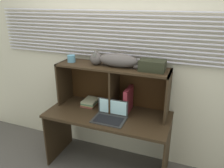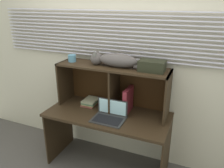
{
  "view_description": "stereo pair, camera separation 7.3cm",
  "coord_description": "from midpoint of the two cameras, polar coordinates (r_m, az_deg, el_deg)",
  "views": [
    {
      "loc": [
        0.84,
        -1.86,
        1.91
      ],
      "look_at": [
        0.0,
        0.33,
        1.02
      ],
      "focal_mm": 35.63,
      "sensor_mm": 36.0,
      "label": 1
    },
    {
      "loc": [
        0.91,
        -1.83,
        1.91
      ],
      "look_at": [
        0.0,
        0.33,
        1.02
      ],
      "focal_mm": 35.63,
      "sensor_mm": 36.0,
      "label": 2
    }
  ],
  "objects": [
    {
      "name": "cat",
      "position": [
        2.41,
        1.71,
        6.11
      ],
      "size": [
        0.78,
        0.16,
        0.17
      ],
      "color": "#4F4845",
      "rests_on": "hutch_shelf_unit"
    },
    {
      "name": "back_panel_with_blinds",
      "position": [
        2.63,
        2.65,
        6.42
      ],
      "size": [
        4.4,
        0.08,
        2.5
      ],
      "color": "beige",
      "rests_on": "ground"
    },
    {
      "name": "binder_upright",
      "position": [
        2.51,
        4.99,
        -4.17
      ],
      "size": [
        0.05,
        0.25,
        0.28
      ],
      "primitive_type": "cube",
      "color": "maroon",
      "rests_on": "desk"
    },
    {
      "name": "book_stack",
      "position": [
        2.72,
        -4.77,
        -4.6
      ],
      "size": [
        0.17,
        0.21,
        0.07
      ],
      "color": "brown",
      "rests_on": "desk"
    },
    {
      "name": "laptop",
      "position": [
        2.4,
        0.23,
        -8.09
      ],
      "size": [
        0.35,
        0.25,
        0.19
      ],
      "color": "#2A2A2A",
      "rests_on": "desk"
    },
    {
      "name": "small_basket",
      "position": [
        2.65,
        -9.43,
        6.54
      ],
      "size": [
        0.09,
        0.09,
        0.08
      ],
      "primitive_type": "cylinder",
      "color": "teal",
      "rests_on": "hutch_shelf_unit"
    },
    {
      "name": "desk",
      "position": [
        2.59,
        -0.36,
        -10.28
      ],
      "size": [
        1.38,
        0.63,
        0.71
      ],
      "color": "black",
      "rests_on": "ground"
    },
    {
      "name": "hutch_shelf_unit",
      "position": [
        2.52,
        1.21,
        1.15
      ],
      "size": [
        1.27,
        0.34,
        0.52
      ],
      "color": "black",
      "rests_on": "desk"
    },
    {
      "name": "storage_box",
      "position": [
        2.3,
        11.16,
        4.64
      ],
      "size": [
        0.26,
        0.19,
        0.11
      ],
      "primitive_type": "cube",
      "color": "black",
      "rests_on": "hutch_shelf_unit"
    }
  ]
}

